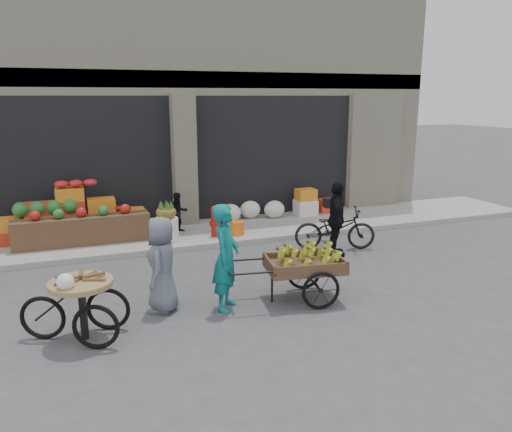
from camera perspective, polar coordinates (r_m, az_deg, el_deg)
name	(u,v)px	position (r m, az deg, el deg)	size (l,w,h in m)	color
ground	(257,302)	(8.11, 0.12, -9.78)	(80.00, 80.00, 0.00)	#424244
sidewalk	(195,234)	(11.80, -7.00, -2.04)	(18.00, 2.20, 0.12)	gray
building	(159,90)	(15.22, -11.05, 13.92)	(14.00, 6.45, 7.00)	beige
fruit_display	(81,215)	(11.62, -19.39, 0.15)	(3.10, 1.12, 1.24)	red
pineapple_bin	(167,229)	(11.09, -10.18, -1.50)	(0.52, 0.52, 0.50)	silver
fire_hydrant	(215,220)	(11.26, -4.66, -0.41)	(0.22, 0.22, 0.71)	#A5140F
orange_bucket	(237,228)	(11.41, -2.15, -1.39)	(0.32, 0.32, 0.30)	orange
right_bay_goods	(286,206)	(13.09, 3.49, 1.17)	(3.35, 0.60, 0.70)	silver
seated_person	(178,212)	(11.69, -8.85, 0.41)	(0.45, 0.35, 0.93)	black
banana_cart	(302,263)	(8.01, 5.27, -5.34)	(2.16, 1.13, 0.86)	brown
vendor_woman	(226,257)	(7.60, -3.45, -4.74)	(0.60, 0.40, 1.66)	#0E6C6B
tricycle_cart	(82,300)	(7.13, -19.31, -9.04)	(1.45, 1.08, 0.95)	#9E7F51
vendor_grey	(162,264)	(7.69, -10.71, -5.46)	(0.72, 0.47, 1.47)	slate
bicycle	(335,229)	(10.80, 9.00, -1.43)	(0.60, 1.72, 0.90)	black
cyclist	(337,219)	(10.29, 9.19, -0.36)	(0.90, 0.37, 1.54)	black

